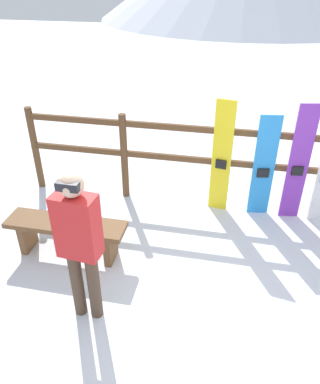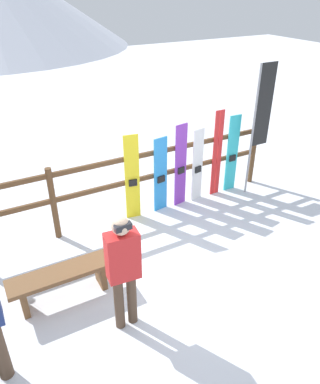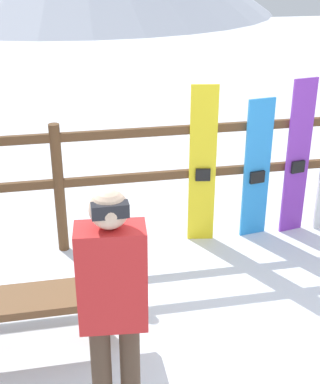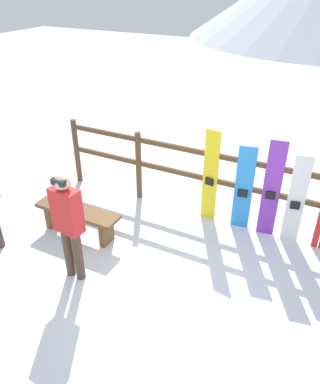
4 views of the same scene
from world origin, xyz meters
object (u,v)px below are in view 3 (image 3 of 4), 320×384
object	(u,v)px
person_red	(113,299)
snowboard_purple	(298,159)
snowboard_yellow	(202,167)
bench	(25,311)
snowboard_blue	(257,170)

from	to	relation	value
person_red	snowboard_purple	distance (m)	2.98
snowboard_yellow	snowboard_purple	xyz separation A→B (m)	(0.97, 0.00, 0.01)
snowboard_yellow	bench	bearing A→B (deg)	-140.84
bench	snowboard_yellow	xyz separation A→B (m)	(1.65, 1.34, 0.44)
bench	snowboard_blue	distance (m)	2.61
bench	person_red	bearing A→B (deg)	-55.38
snowboard_blue	snowboard_purple	size ratio (longest dim) A/B	0.89
snowboard_purple	bench	bearing A→B (deg)	-152.83
snowboard_purple	snowboard_yellow	bearing A→B (deg)	-180.00
bench	snowboard_purple	xyz separation A→B (m)	(2.62, 1.34, 0.45)
person_red	snowboard_yellow	xyz separation A→B (m)	(1.10, 2.14, -0.15)
bench	snowboard_purple	distance (m)	2.98
snowboard_yellow	snowboard_blue	world-z (taller)	snowboard_yellow
snowboard_yellow	snowboard_purple	size ratio (longest dim) A/B	0.99
snowboard_yellow	snowboard_blue	distance (m)	0.56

